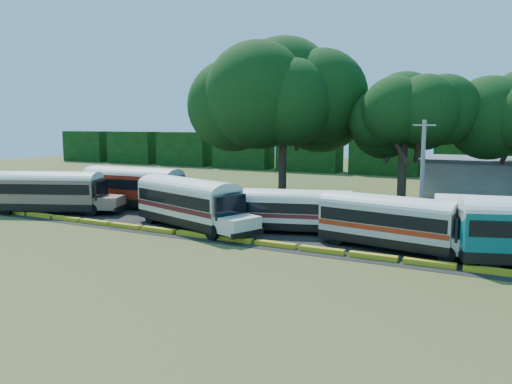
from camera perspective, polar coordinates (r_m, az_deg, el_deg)
The scene contains 12 objects.
ground at distance 31.99m, azimuth -5.86°, elevation -5.73°, with size 160.00×160.00×0.00m, color #304517.
asphalt_strip at distance 41.89m, azimuth 4.40°, elevation -2.47°, with size 64.00×24.00×0.02m, color black.
curb at distance 32.77m, azimuth -4.90°, elevation -5.12°, with size 53.70×0.45×0.30m.
treeline_backdrop at distance 76.00m, azimuth 14.57°, elevation 4.18°, with size 130.00×4.00×6.00m.
bus_beige at distance 45.05m, azimuth -22.44°, elevation 0.28°, with size 10.95×6.53×3.54m.
bus_red at distance 45.26m, azimuth -13.60°, elevation 0.79°, with size 11.31×3.32×3.68m.
bus_cream_west at distance 35.93m, azimuth -7.62°, elevation -0.93°, with size 11.29×6.09×3.62m.
bus_cream_east at distance 34.33m, azimuth 5.01°, elevation -1.90°, with size 9.39×4.73×3.00m.
bus_white_red at distance 30.69m, azimuth 15.17°, elevation -3.04°, with size 10.12×4.04×3.24m.
tree_west at distance 49.27m, azimuth 3.10°, elevation 11.75°, with size 13.37×13.37×15.80m.
tree_center at distance 47.24m, azimuth 16.63°, elevation 9.08°, with size 8.94×8.94×12.12m.
utility_pole at distance 38.44m, azimuth 18.48°, elevation 2.22°, with size 1.60×0.30×7.76m.
Camera 1 is at (17.26, -25.88, 7.45)m, focal length 35.00 mm.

